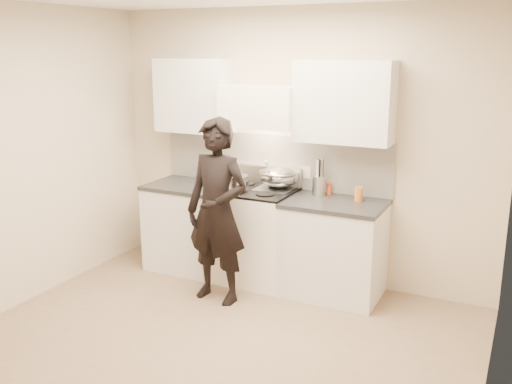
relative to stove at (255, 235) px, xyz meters
The scene contains 11 objects.
ground_plane 1.53m from the stove, 78.12° to the right, with size 4.00×4.00×0.00m, color #866A52.
room_shell 1.56m from the stove, 77.04° to the right, with size 4.04×3.54×2.70m.
stove is the anchor object (origin of this frame).
counter_right 0.83m from the stove, ahead, with size 0.92×0.67×0.92m.
counter_left 0.78m from the stove, behind, with size 0.82×0.67×0.92m.
wok 0.64m from the stove, 34.45° to the left, with size 0.40×0.49×0.32m.
stock_pot 0.59m from the stove, 130.10° to the right, with size 0.29×0.28×0.14m.
utensil_crock 0.84m from the stove, 15.69° to the left, with size 0.13×0.13×0.35m.
spice_jar 0.88m from the stove, 19.00° to the left, with size 0.05×0.05×0.11m.
oil_glass 1.14m from the stove, ahead, with size 0.08×0.08×0.13m.
person 0.70m from the stove, 99.86° to the right, with size 0.63×0.41×1.71m, color black.
Camera 1 is at (2.11, -3.48, 2.31)m, focal length 40.00 mm.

